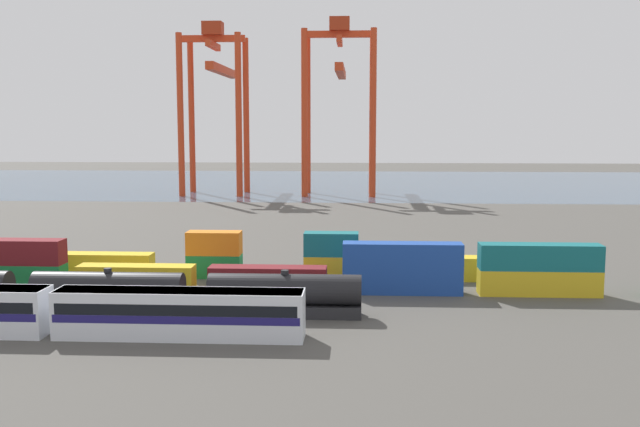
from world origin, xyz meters
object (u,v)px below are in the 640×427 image
at_px(freight_tank_row, 108,292).
at_px(gantry_crane_west, 216,90).
at_px(passenger_train, 52,310).
at_px(gantry_crane_central, 340,88).

bearing_deg(freight_tank_row, gantry_crane_west, 96.41).
height_order(passenger_train, gantry_crane_west, gantry_crane_west).
height_order(passenger_train, gantry_crane_central, gantry_crane_central).
xyz_separation_m(passenger_train, gantry_crane_central, (19.84, 123.83, 23.97)).
bearing_deg(passenger_train, gantry_crane_west, 95.06).
relative_size(freight_tank_row, gantry_crane_central, 1.07).
bearing_deg(gantry_crane_central, passenger_train, -99.10).
bearing_deg(gantry_crane_central, freight_tank_row, -98.62).
bearing_deg(gantry_crane_west, passenger_train, -84.94).
bearing_deg(passenger_train, gantry_crane_central, 80.90).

